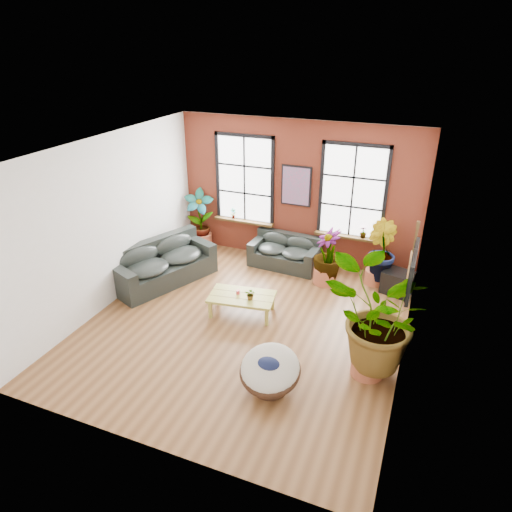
% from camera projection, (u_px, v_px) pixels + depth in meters
% --- Properties ---
extents(room, '(6.04, 6.54, 3.54)m').
position_uv_depth(room, '(247.00, 242.00, 8.46)').
color(room, brown).
rests_on(room, ground).
extents(sofa_back, '(1.75, 0.94, 0.78)m').
position_uv_depth(sofa_back, '(285.00, 252.00, 11.29)').
color(sofa_back, black).
rests_on(sofa_back, ground).
extents(sofa_left, '(1.86, 2.61, 0.95)m').
position_uv_depth(sofa_left, '(162.00, 264.00, 10.55)').
color(sofa_left, black).
rests_on(sofa_left, ground).
extents(coffee_table, '(1.42, 0.94, 0.51)m').
position_uv_depth(coffee_table, '(242.00, 298.00, 9.30)').
color(coffee_table, '#A59E3B').
rests_on(coffee_table, ground).
extents(papasan_chair, '(1.00, 1.02, 0.74)m').
position_uv_depth(papasan_chair, '(270.00, 370.00, 7.28)').
color(papasan_chair, '#372013').
rests_on(papasan_chair, ground).
extents(poster, '(0.74, 0.06, 0.98)m').
position_uv_depth(poster, '(296.00, 186.00, 10.90)').
color(poster, black).
rests_on(poster, room).
extents(tv_wall_unit, '(0.13, 1.86, 1.20)m').
position_uv_depth(tv_wall_unit, '(412.00, 268.00, 7.94)').
color(tv_wall_unit, black).
rests_on(tv_wall_unit, room).
extents(media_box, '(0.74, 0.67, 0.52)m').
position_uv_depth(media_box, '(398.00, 282.00, 10.11)').
color(media_box, black).
rests_on(media_box, ground).
extents(pot_back_left, '(0.58, 0.58, 0.39)m').
position_uv_depth(pot_back_left, '(202.00, 240.00, 12.34)').
color(pot_back_left, '#AE5739').
rests_on(pot_back_left, ground).
extents(pot_back_right, '(0.57, 0.57, 0.34)m').
position_uv_depth(pot_back_right, '(375.00, 277.00, 10.54)').
color(pot_back_right, '#AE5739').
rests_on(pot_back_right, ground).
extents(pot_right_wall, '(0.59, 0.59, 0.41)m').
position_uv_depth(pot_right_wall, '(368.00, 364.00, 7.70)').
color(pot_right_wall, '#AE5739').
rests_on(pot_right_wall, ground).
extents(pot_mid, '(0.54, 0.54, 0.38)m').
position_uv_depth(pot_mid, '(325.00, 275.00, 10.55)').
color(pot_mid, '#AE5739').
rests_on(pot_mid, ground).
extents(floor_plant_back_left, '(0.91, 0.77, 1.47)m').
position_uv_depth(floor_plant_back_left, '(200.00, 217.00, 12.02)').
color(floor_plant_back_left, '#124415').
rests_on(floor_plant_back_left, ground).
extents(floor_plant_back_right, '(0.94, 0.96, 1.36)m').
position_uv_depth(floor_plant_back_right, '(380.00, 251.00, 10.26)').
color(floor_plant_back_right, '#124415').
rests_on(floor_plant_back_right, ground).
extents(floor_plant_right_wall, '(2.01, 1.87, 1.84)m').
position_uv_depth(floor_plant_right_wall, '(375.00, 320.00, 7.32)').
color(floor_plant_right_wall, '#124415').
rests_on(floor_plant_right_wall, ground).
extents(floor_plant_mid, '(0.93, 0.93, 1.19)m').
position_uv_depth(floor_plant_mid, '(328.00, 254.00, 10.31)').
color(floor_plant_mid, '#124415').
rests_on(floor_plant_mid, ground).
extents(table_plant, '(0.23, 0.21, 0.24)m').
position_uv_depth(table_plant, '(251.00, 294.00, 9.10)').
color(table_plant, '#124415').
rests_on(table_plant, coffee_table).
extents(sill_plant_left, '(0.17, 0.17, 0.27)m').
position_uv_depth(sill_plant_left, '(233.00, 213.00, 11.81)').
color(sill_plant_left, '#124415').
rests_on(sill_plant_left, room).
extents(sill_plant_right, '(0.19, 0.19, 0.27)m').
position_uv_depth(sill_plant_right, '(363.00, 232.00, 10.69)').
color(sill_plant_right, '#124415').
rests_on(sill_plant_right, room).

